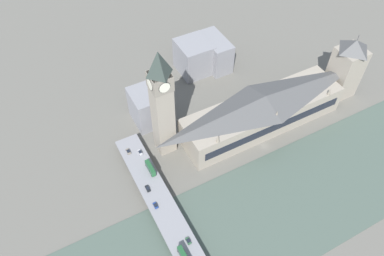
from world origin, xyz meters
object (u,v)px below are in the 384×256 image
(clock_tower, at_px, (162,102))
(victoria_tower, at_px, (346,68))
(double_decker_bus_mid, at_px, (150,168))
(car_southbound_mid, at_px, (128,151))
(parliament_hall, at_px, (263,111))
(car_northbound_lead, at_px, (140,152))
(car_northbound_tail, at_px, (156,205))
(car_southbound_lead, at_px, (188,241))
(car_southbound_tail, at_px, (148,189))
(road_bridge, at_px, (186,251))

(clock_tower, bearing_deg, victoria_tower, -95.46)
(double_decker_bus_mid, xyz_separation_m, car_southbound_mid, (18.56, 6.38, -2.02))
(parliament_hall, height_order, car_northbound_lead, parliament_hall)
(car_northbound_lead, bearing_deg, car_southbound_mid, 56.93)
(clock_tower, xyz_separation_m, car_northbound_tail, (-38.09, 23.72, -33.34))
(car_southbound_lead, bearing_deg, double_decker_bus_mid, -0.84)
(victoria_tower, distance_m, car_southbound_tail, 153.81)
(car_southbound_mid, height_order, car_southbound_tail, car_southbound_tail)
(car_southbound_mid, bearing_deg, victoria_tower, -95.66)
(car_northbound_lead, height_order, car_southbound_mid, car_northbound_lead)
(victoria_tower, distance_m, car_northbound_lead, 147.45)
(car_southbound_mid, bearing_deg, parliament_hall, -99.98)
(double_decker_bus_mid, bearing_deg, victoria_tower, -88.64)
(road_bridge, bearing_deg, clock_tower, -16.87)
(victoria_tower, relative_size, car_northbound_tail, 12.56)
(victoria_tower, bearing_deg, car_southbound_mid, 84.34)
(car_southbound_tail, bearing_deg, road_bridge, -176.05)
(car_southbound_lead, height_order, car_southbound_mid, car_southbound_lead)
(car_southbound_mid, bearing_deg, car_northbound_lead, -123.07)
(parliament_hall, relative_size, double_decker_bus_mid, 10.62)
(double_decker_bus_mid, xyz_separation_m, car_northbound_tail, (-22.28, 6.97, -2.02))
(parliament_hall, relative_size, car_southbound_mid, 24.67)
(car_northbound_tail, relative_size, car_southbound_mid, 0.89)
(car_southbound_tail, bearing_deg, car_northbound_tail, 177.71)
(parliament_hall, distance_m, car_southbound_lead, 95.76)
(car_northbound_tail, bearing_deg, car_southbound_lead, -166.43)
(clock_tower, bearing_deg, road_bridge, 163.13)
(car_northbound_tail, xyz_separation_m, car_southbound_lead, (-25.93, -6.26, 0.02))
(car_southbound_lead, bearing_deg, clock_tower, -15.26)
(parliament_hall, relative_size, car_southbound_lead, 28.04)
(double_decker_bus_mid, bearing_deg, parliament_hall, -87.54)
(double_decker_bus_mid, height_order, car_northbound_tail, double_decker_bus_mid)
(parliament_hall, xyz_separation_m, car_southbound_lead, (-51.62, 80.40, -6.47))
(parliament_hall, height_order, clock_tower, clock_tower)
(parliament_hall, relative_size, car_northbound_tail, 27.82)
(clock_tower, xyz_separation_m, car_southbound_tail, (-26.53, 23.26, -33.26))
(road_bridge, relative_size, car_southbound_mid, 37.42)
(double_decker_bus_mid, distance_m, car_northbound_lead, 14.77)
(clock_tower, bearing_deg, parliament_hall, -101.14)
(parliament_hall, relative_size, car_northbound_lead, 27.45)
(car_southbound_tail, bearing_deg, parliament_hall, -80.69)
(car_southbound_mid, distance_m, car_southbound_tail, 29.28)
(clock_tower, xyz_separation_m, victoria_tower, (-12.34, -129.09, -17.60))
(clock_tower, xyz_separation_m, car_northbound_lead, (-1.18, 17.10, -33.28))
(double_decker_bus_mid, height_order, car_southbound_mid, double_decker_bus_mid)
(double_decker_bus_mid, bearing_deg, road_bridge, 175.92)
(road_bridge, distance_m, car_northbound_tail, 29.55)
(car_southbound_lead, bearing_deg, road_bridge, 138.73)
(clock_tower, relative_size, car_southbound_tail, 17.21)
(car_northbound_tail, bearing_deg, victoria_tower, -80.43)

